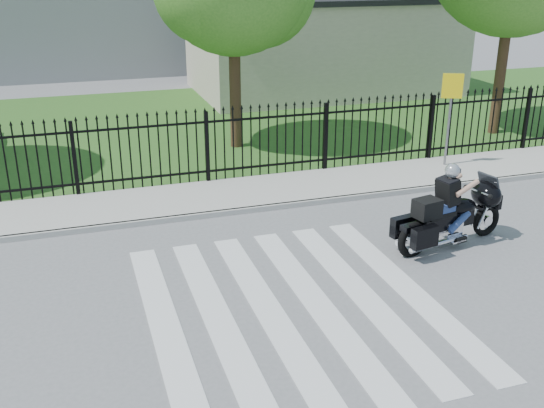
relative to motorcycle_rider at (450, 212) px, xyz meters
name	(u,v)px	position (x,y,z in m)	size (l,w,h in m)	color
ground	(293,307)	(-3.54, -1.23, -0.69)	(120.00, 120.00, 0.00)	slate
crosswalk	(293,306)	(-3.54, -1.23, -0.68)	(5.00, 5.50, 0.01)	silver
sidewalk	(218,197)	(-3.54, 3.77, -0.63)	(40.00, 2.00, 0.12)	#ADAAA3
curb	(229,212)	(-3.54, 2.77, -0.63)	(40.00, 0.12, 0.12)	#ADAAA3
grass_strip	(168,126)	(-3.54, 10.77, -0.68)	(40.00, 12.00, 0.02)	#2E5F20
iron_fence	(207,149)	(-3.54, 4.77, 0.22)	(26.00, 0.04, 1.80)	black
building_low	(323,47)	(3.46, 14.77, 1.06)	(10.00, 6.00, 3.50)	beige
motorcycle_rider	(450,212)	(0.00, 0.00, 0.00)	(2.51, 1.15, 1.68)	black
traffic_sign	(451,100)	(2.53, 4.09, 1.11)	(0.48, 0.24, 2.34)	slate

